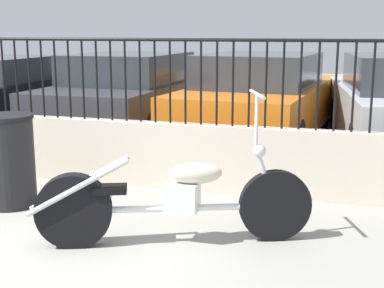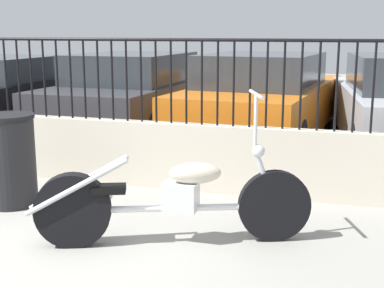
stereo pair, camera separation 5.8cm
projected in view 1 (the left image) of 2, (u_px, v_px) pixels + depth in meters
low_wall at (120, 152)px, 6.23m from camera, size 9.90×0.18×0.75m
fence_railing at (118, 68)px, 6.02m from camera, size 9.90×0.04×0.94m
motorcycle_white at (160, 201)px, 4.44m from camera, size 2.26×1.00×1.28m
trash_bin at (9, 160)px, 5.42m from camera, size 0.54×0.54×0.94m
car_black at (2, 93)px, 9.55m from camera, size 1.88×4.09×1.32m
car_dark_grey at (134, 93)px, 9.33m from camera, size 1.93×4.64×1.39m
car_orange at (262, 98)px, 8.46m from camera, size 2.18×4.65×1.42m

